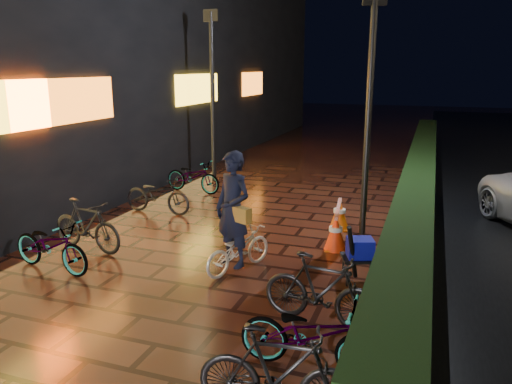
% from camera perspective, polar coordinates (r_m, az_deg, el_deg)
% --- Properties ---
extents(ground, '(80.00, 80.00, 0.00)m').
position_cam_1_polar(ground, '(7.11, -13.01, -13.66)').
color(ground, '#381911').
rests_on(ground, ground).
extents(hedge, '(0.70, 20.00, 1.00)m').
position_cam_1_polar(hedge, '(13.54, 18.20, 1.62)').
color(hedge, black).
rests_on(hedge, ground).
extents(storefront_block, '(12.09, 22.00, 9.00)m').
position_cam_1_polar(storefront_block, '(21.24, -19.15, 16.73)').
color(storefront_block, black).
rests_on(storefront_block, ground).
extents(lamp_post_hedge, '(0.43, 0.24, 4.65)m').
position_cam_1_polar(lamp_post_hedge, '(9.80, 12.79, 9.62)').
color(lamp_post_hedge, black).
rests_on(lamp_post_hedge, ground).
extents(lamp_post_sf, '(0.46, 0.14, 4.79)m').
position_cam_1_polar(lamp_post_sf, '(14.44, -4.99, 11.57)').
color(lamp_post_sf, black).
rests_on(lamp_post_sf, ground).
extents(cyclist, '(1.01, 1.47, 2.00)m').
position_cam_1_polar(cyclist, '(8.06, -2.37, -4.15)').
color(cyclist, silver).
rests_on(cyclist, ground).
extents(traffic_barrier, '(0.56, 1.62, 0.65)m').
position_cam_1_polar(traffic_barrier, '(9.83, 9.31, -3.50)').
color(traffic_barrier, '#FF350D').
rests_on(traffic_barrier, ground).
extents(cart_assembly, '(0.66, 0.70, 1.01)m').
position_cam_1_polar(cart_assembly, '(7.90, 11.73, -6.56)').
color(cart_assembly, black).
rests_on(cart_assembly, ground).
extents(parked_bikes_storefront, '(1.89, 6.35, 0.95)m').
position_cam_1_polar(parked_bikes_storefront, '(10.84, -13.74, -1.42)').
color(parked_bikes_storefront, black).
rests_on(parked_bikes_storefront, ground).
extents(parked_bikes_hedge, '(1.75, 2.54, 0.95)m').
position_cam_1_polar(parked_bikes_hedge, '(5.74, 5.81, -15.30)').
color(parked_bikes_hedge, black).
rests_on(parked_bikes_hedge, ground).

